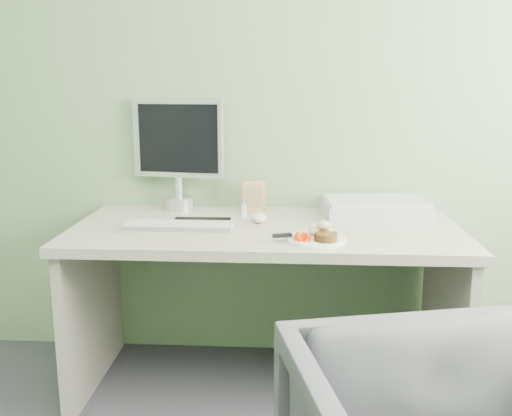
# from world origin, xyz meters

# --- Properties ---
(wall_back) EXTENTS (3.50, 0.00, 3.50)m
(wall_back) POSITION_xyz_m (0.00, 2.00, 1.35)
(wall_back) COLOR gray
(wall_back) RESTS_ON floor
(desk) EXTENTS (1.60, 0.75, 0.73)m
(desk) POSITION_xyz_m (0.00, 1.62, 0.55)
(desk) COLOR beige
(desk) RESTS_ON floor
(plate) EXTENTS (0.22, 0.22, 0.01)m
(plate) POSITION_xyz_m (0.20, 1.40, 0.74)
(plate) COLOR white
(plate) RESTS_ON desk
(steak) EXTENTS (0.11, 0.11, 0.03)m
(steak) POSITION_xyz_m (0.23, 1.37, 0.76)
(steak) COLOR black
(steak) RESTS_ON plate
(potato_pile) EXTENTS (0.12, 0.10, 0.05)m
(potato_pile) POSITION_xyz_m (0.23, 1.45, 0.77)
(potato_pile) COLOR #A58450
(potato_pile) RESTS_ON plate
(carrot_heap) EXTENTS (0.06, 0.06, 0.03)m
(carrot_heap) POSITION_xyz_m (0.15, 1.38, 0.76)
(carrot_heap) COLOR #FF3505
(carrot_heap) RESTS_ON plate
(steak_knife) EXTENTS (0.19, 0.07, 0.01)m
(steak_knife) POSITION_xyz_m (0.10, 1.40, 0.75)
(steak_knife) COLOR silver
(steak_knife) RESTS_ON plate
(mousepad) EXTENTS (0.25, 0.22, 0.00)m
(mousepad) POSITION_xyz_m (-0.28, 1.65, 0.73)
(mousepad) COLOR black
(mousepad) RESTS_ON desk
(keyboard) EXTENTS (0.44, 0.13, 0.02)m
(keyboard) POSITION_xyz_m (-0.35, 1.54, 0.75)
(keyboard) COLOR white
(keyboard) RESTS_ON desk
(computer_mouse) EXTENTS (0.08, 0.12, 0.04)m
(computer_mouse) POSITION_xyz_m (-0.03, 1.69, 0.75)
(computer_mouse) COLOR white
(computer_mouse) RESTS_ON desk
(photo_frame) EXTENTS (0.11, 0.05, 0.14)m
(photo_frame) POSITION_xyz_m (-0.07, 1.91, 0.80)
(photo_frame) COLOR #9E7E4A
(photo_frame) RESTS_ON desk
(eyedrop_bottle) EXTENTS (0.02, 0.02, 0.07)m
(eyedrop_bottle) POSITION_xyz_m (-0.11, 1.79, 0.76)
(eyedrop_bottle) COLOR white
(eyedrop_bottle) RESTS_ON desk
(scanner) EXTENTS (0.47, 0.34, 0.07)m
(scanner) POSITION_xyz_m (0.47, 1.82, 0.76)
(scanner) COLOR silver
(scanner) RESTS_ON desk
(monitor) EXTENTS (0.43, 0.14, 0.51)m
(monitor) POSITION_xyz_m (-0.42, 1.94, 1.02)
(monitor) COLOR silver
(monitor) RESTS_ON desk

